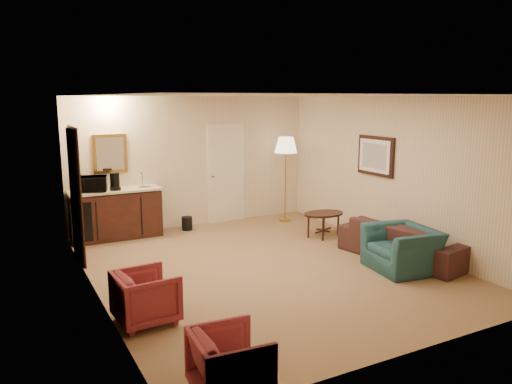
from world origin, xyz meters
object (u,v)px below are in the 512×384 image
rose_chair_far (230,360)px  microwave (92,182)px  teal_armchair (403,242)px  wetbar_cabinet (116,214)px  rose_chair_near (146,294)px  floor_lamp (286,179)px  coffee_maker (115,181)px  waste_bin (187,223)px  sofa (404,235)px  coffee_table (323,225)px

rose_chair_far → microwave: 5.54m
teal_armchair → microwave: size_ratio=2.00×
wetbar_cabinet → rose_chair_near: 3.79m
floor_lamp → rose_chair_near: bearing=-139.0°
coffee_maker → waste_bin: bearing=0.3°
wetbar_cabinet → teal_armchair: 5.10m
sofa → coffee_maker: (-3.81, 3.33, 0.67)m
wetbar_cabinet → teal_armchair: bearing=-47.9°
waste_bin → coffee_maker: coffee_maker is taller
rose_chair_near → coffee_maker: 3.78m
coffee_table → coffee_maker: coffee_maker is taller
rose_chair_far → microwave: (-0.15, 5.49, 0.77)m
sofa → rose_chair_near: 4.31m
floor_lamp → microwave: bearing=175.8°
sofa → rose_chair_far: 4.56m
sofa → coffee_table: sofa is taller
coffee_table → waste_bin: coffee_table is taller
rose_chair_far → teal_armchair: bearing=-60.4°
coffee_table → waste_bin: 2.67m
waste_bin → coffee_maker: bearing=-179.3°
rose_chair_far → floor_lamp: floor_lamp is taller
rose_chair_far → floor_lamp: 6.41m
wetbar_cabinet → rose_chair_near: wetbar_cabinet is taller
teal_armchair → rose_chair_far: bearing=-56.9°
rose_chair_near → coffee_table: 4.45m
floor_lamp → microwave: 3.88m
rose_chair_near → rose_chair_far: rose_chair_near is taller
sofa → rose_chair_far: bearing=106.9°
sofa → teal_armchair: (-0.38, -0.37, 0.03)m
waste_bin → microwave: microwave is taller
rose_chair_near → coffee_maker: coffee_maker is taller
floor_lamp → coffee_maker: bearing=176.2°
waste_bin → floor_lamp: bearing=-6.8°
microwave → rose_chair_near: bearing=-76.7°
rose_chair_far → coffee_table: size_ratio=0.81×
teal_armchair → rose_chair_far: (-3.67, -1.73, -0.11)m
rose_chair_near → waste_bin: (1.85, 3.69, -0.21)m
sofa → teal_armchair: size_ratio=2.09×
microwave → wetbar_cabinet: bearing=19.8°
rose_chair_near → waste_bin: rose_chair_near is taller
coffee_table → rose_chair_far: bearing=-134.2°
wetbar_cabinet → coffee_table: (3.45, -1.72, -0.23)m
teal_armchair → coffee_table: size_ratio=1.25×
wetbar_cabinet → sofa: (3.80, -3.42, -0.05)m
rose_chair_near → rose_chair_far: (0.25, -1.76, -0.01)m
floor_lamp → microwave: floor_lamp is taller
rose_chair_far → coffee_table: bearing=-39.9°
rose_chair_far → coffee_table: rose_chair_far is taller
rose_chair_far → sofa: bearing=-58.2°
rose_chair_far → microwave: bearing=5.9°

